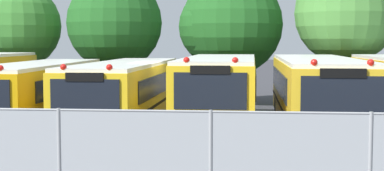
# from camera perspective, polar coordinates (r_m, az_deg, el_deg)

# --- Properties ---
(ground_plane) EXTENTS (160.00, 160.00, 0.00)m
(ground_plane) POSITION_cam_1_polar(r_m,az_deg,el_deg) (20.74, -2.22, -4.40)
(ground_plane) COLOR #38383D
(school_bus_1) EXTENTS (2.66, 10.30, 2.50)m
(school_bus_1) POSITION_cam_1_polar(r_m,az_deg,el_deg) (21.96, -15.13, -0.58)
(school_bus_1) COLOR #EAA80C
(school_bus_1) RESTS_ON ground_plane
(school_bus_2) EXTENTS (2.51, 10.43, 2.55)m
(school_bus_2) POSITION_cam_1_polar(r_m,az_deg,el_deg) (20.85, -6.59, -0.64)
(school_bus_2) COLOR yellow
(school_bus_2) RESTS_ON ground_plane
(school_bus_3) EXTENTS (2.63, 9.60, 2.74)m
(school_bus_3) POSITION_cam_1_polar(r_m,az_deg,el_deg) (20.52, 2.81, -0.44)
(school_bus_3) COLOR yellow
(school_bus_3) RESTS_ON ground_plane
(school_bus_4) EXTENTS (2.65, 11.21, 2.73)m
(school_bus_4) POSITION_cam_1_polar(r_m,az_deg,el_deg) (20.27, 12.31, -0.60)
(school_bus_4) COLOR yellow
(school_bus_4) RESTS_ON ground_plane
(tree_1) EXTENTS (4.44, 4.44, 6.19)m
(tree_1) POSITION_cam_1_polar(r_m,az_deg,el_deg) (31.07, -17.17, 5.81)
(tree_1) COLOR #4C3823
(tree_1) RESTS_ON ground_plane
(tree_2) EXTENTS (4.80, 4.80, 6.50)m
(tree_2) POSITION_cam_1_polar(r_m,az_deg,el_deg) (29.26, -7.63, 6.16)
(tree_2) COLOR #4C3823
(tree_2) RESTS_ON ground_plane
(tree_3) EXTENTS (5.18, 5.09, 6.56)m
(tree_3) POSITION_cam_1_polar(r_m,az_deg,el_deg) (28.72, 3.53, 6.01)
(tree_3) COLOR #4C3823
(tree_3) RESTS_ON ground_plane
(tree_4) EXTENTS (4.75, 4.75, 6.85)m
(tree_4) POSITION_cam_1_polar(r_m,az_deg,el_deg) (28.01, 14.86, 7.06)
(tree_4) COLOR #4C3823
(tree_4) RESTS_ON ground_plane
(chainlink_fence) EXTENTS (22.45, 0.07, 1.95)m
(chainlink_fence) POSITION_cam_1_polar(r_m,az_deg,el_deg) (10.93, -13.05, -7.12)
(chainlink_fence) COLOR #9EA0A3
(chainlink_fence) RESTS_ON ground_plane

